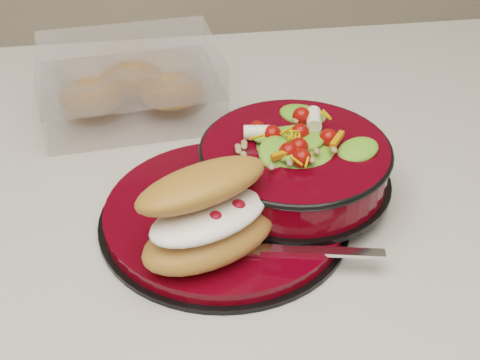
{
  "coord_description": "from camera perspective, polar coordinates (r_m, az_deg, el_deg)",
  "views": [
    {
      "loc": [
        -0.3,
        -0.68,
        1.37
      ],
      "look_at": [
        -0.22,
        -0.1,
        0.94
      ],
      "focal_mm": 50.0,
      "sensor_mm": 36.0,
      "label": 1
    }
  ],
  "objects": [
    {
      "name": "dinner_plate",
      "position": [
        0.72,
        -1.27,
        -2.99
      ],
      "size": [
        0.27,
        0.27,
        0.02
      ],
      "rotation": [
        0.0,
        0.0,
        0.37
      ],
      "color": "black",
      "rests_on": "island_counter"
    },
    {
      "name": "salad_bowl",
      "position": [
        0.74,
        4.73,
        1.9
      ],
      "size": [
        0.22,
        0.22,
        0.09
      ],
      "rotation": [
        0.0,
        0.0,
        -0.13
      ],
      "color": "black",
      "rests_on": "dinner_plate"
    },
    {
      "name": "croissant",
      "position": [
        0.64,
        -2.72,
        -3.0
      ],
      "size": [
        0.16,
        0.15,
        0.09
      ],
      "rotation": [
        0.0,
        0.0,
        0.45
      ],
      "color": "#AC6B34",
      "rests_on": "dinner_plate"
    },
    {
      "name": "fork",
      "position": [
        0.67,
        4.86,
        -6.0
      ],
      "size": [
        0.16,
        0.05,
        0.0
      ],
      "rotation": [
        0.0,
        0.0,
        1.37
      ],
      "color": "silver",
      "rests_on": "dinner_plate"
    },
    {
      "name": "pastry_box",
      "position": [
        0.92,
        -9.3,
        8.18
      ],
      "size": [
        0.25,
        0.19,
        0.09
      ],
      "rotation": [
        0.0,
        0.0,
        0.09
      ],
      "color": "white",
      "rests_on": "island_counter"
    }
  ]
}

